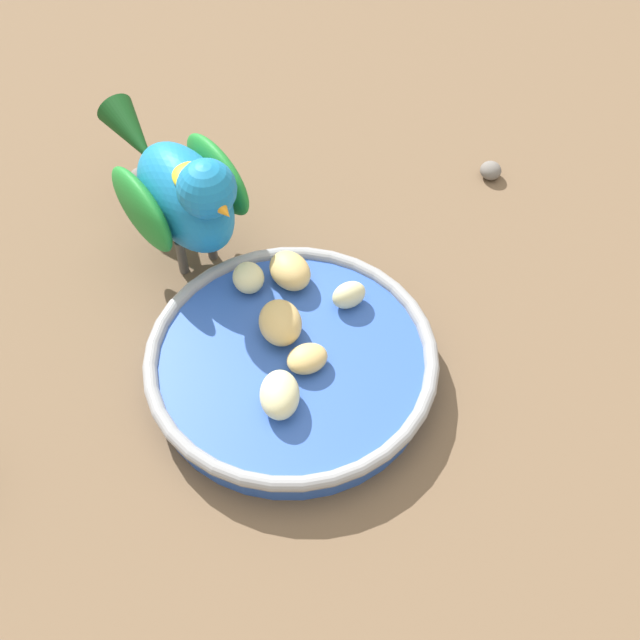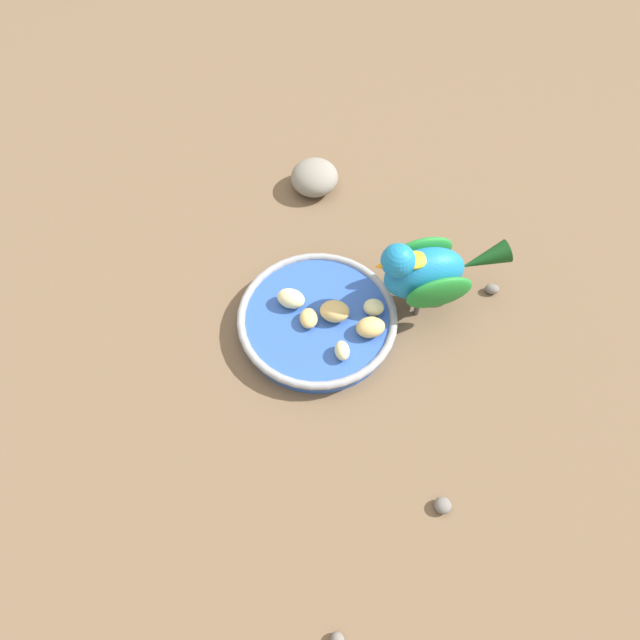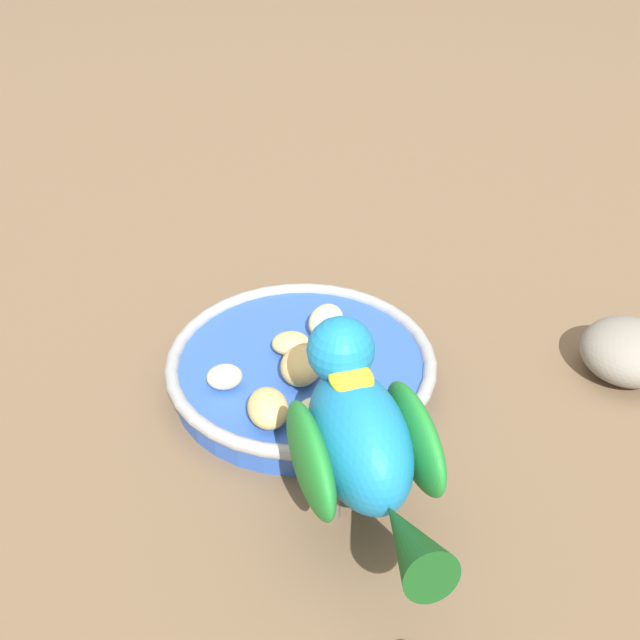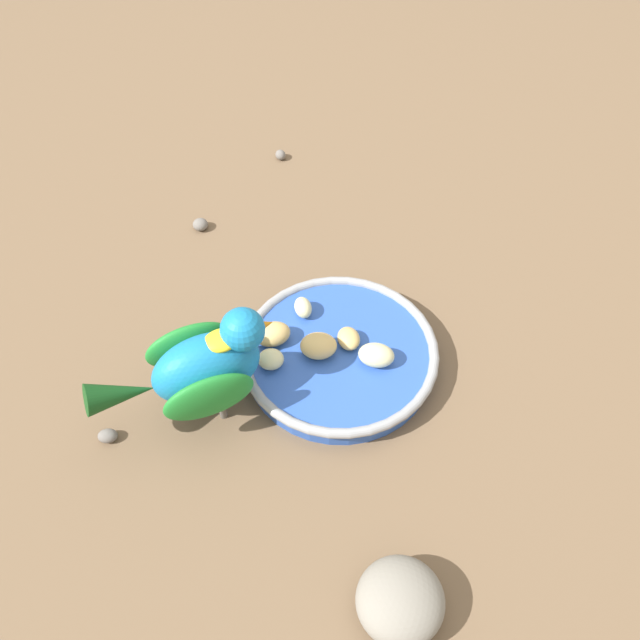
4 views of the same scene
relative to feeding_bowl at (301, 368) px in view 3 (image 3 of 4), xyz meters
name	(u,v)px [view 3 (image 3 of 4)]	position (x,y,z in m)	size (l,w,h in m)	color
ground_plane	(322,395)	(-0.02, 0.01, -0.02)	(4.00, 4.00, 0.00)	brown
feeding_bowl	(301,368)	(0.00, 0.00, 0.00)	(0.22, 0.22, 0.03)	#2D56B7
apple_piece_0	(301,366)	(-0.01, 0.02, 0.02)	(0.04, 0.03, 0.03)	tan
apple_piece_1	(268,408)	(-0.01, 0.07, 0.02)	(0.04, 0.03, 0.02)	tan
apple_piece_2	(291,343)	(0.01, -0.01, 0.02)	(0.03, 0.02, 0.02)	tan
apple_piece_3	(313,415)	(-0.04, 0.06, 0.02)	(0.03, 0.02, 0.02)	beige
apple_piece_4	(326,321)	(0.00, -0.04, 0.02)	(0.04, 0.03, 0.02)	beige
apple_piece_5	(225,377)	(0.04, 0.06, 0.02)	(0.03, 0.02, 0.02)	beige
parrot	(361,438)	(-0.10, 0.11, 0.06)	(0.15, 0.16, 0.14)	#59544C
rock_large	(629,351)	(-0.24, -0.13, 0.01)	(0.08, 0.08, 0.05)	gray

